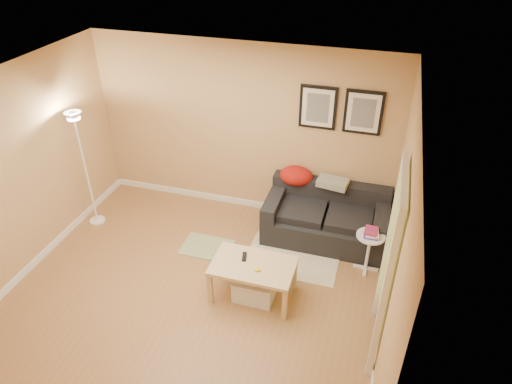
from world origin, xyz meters
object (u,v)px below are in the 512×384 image
sofa (326,216)px  floor_lamp (87,173)px  book_stack (371,232)px  side_table (368,252)px  coffee_table (253,280)px  storage_bin (254,288)px

sofa → floor_lamp: (-3.38, -0.60, 0.47)m
sofa → floor_lamp: 3.47m
book_stack → side_table: bearing=-110.0°
coffee_table → floor_lamp: floor_lamp is taller
side_table → book_stack: size_ratio=2.43×
sofa → book_stack: sofa is taller
storage_bin → side_table: (1.27, 0.92, 0.13)m
coffee_table → book_stack: book_stack is taller
coffee_table → floor_lamp: size_ratio=0.55×
coffee_table → side_table: bearing=54.1°
coffee_table → storage_bin: bearing=-36.1°
side_table → floor_lamp: 4.06m
side_table → floor_lamp: (-4.02, -0.09, 0.57)m
coffee_table → floor_lamp: bearing=-176.2°
floor_lamp → side_table: bearing=1.4°
book_stack → storage_bin: bearing=-163.1°
storage_bin → floor_lamp: 2.96m
coffee_table → storage_bin: (0.03, -0.04, -0.09)m
side_table → book_stack: book_stack is taller
side_table → coffee_table: bearing=-145.8°
floor_lamp → sofa: bearing=10.1°
sofa → storage_bin: sofa is taller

